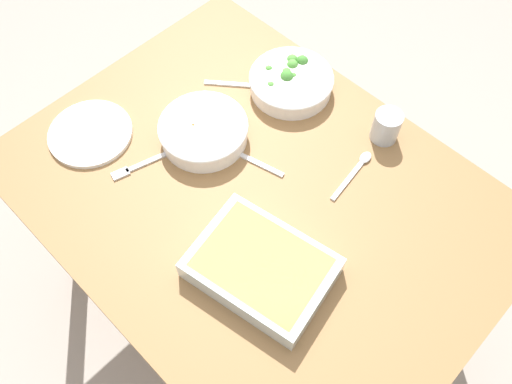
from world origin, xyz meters
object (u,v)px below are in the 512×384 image
object	(u,v)px
broccoli_bowl	(291,81)
fork_on_table	(140,165)
drink_cup	(386,127)
stew_bowl	(204,131)
spoon_by_broccoli	(244,85)
baking_dish	(261,267)
spoon_spare	(357,169)
spoon_by_stew	(245,156)
side_plate	(90,133)

from	to	relation	value
broccoli_bowl	fork_on_table	xyz separation A→B (m)	(0.10, 0.46, -0.03)
fork_on_table	drink_cup	bearing A→B (deg)	-126.95
stew_bowl	spoon_by_broccoli	xyz separation A→B (m)	(0.05, -0.20, -0.03)
baking_dish	drink_cup	xyz separation A→B (m)	(0.04, -0.50, 0.00)
drink_cup	spoon_spare	size ratio (longest dim) A/B	0.48
spoon_by_broccoli	fork_on_table	xyz separation A→B (m)	(-0.00, 0.38, -0.00)
baking_dish	spoon_by_stew	size ratio (longest dim) A/B	1.92
side_plate	spoon_by_stew	world-z (taller)	side_plate
spoon_spare	broccoli_bowl	bearing A→B (deg)	-15.23
broccoli_bowl	baking_dish	bearing A→B (deg)	125.81
spoon_by_stew	spoon_by_broccoli	world-z (taller)	same
stew_bowl	side_plate	size ratio (longest dim) A/B	1.06
drink_cup	side_plate	bearing A→B (deg)	44.13
stew_bowl	baking_dish	bearing A→B (deg)	155.72
drink_cup	spoon_spare	xyz separation A→B (m)	(-0.02, 0.13, -0.03)
stew_bowl	drink_cup	distance (m)	0.47
stew_bowl	fork_on_table	distance (m)	0.19
stew_bowl	fork_on_table	bearing A→B (deg)	73.63
drink_cup	spoon_spare	distance (m)	0.14
stew_bowl	spoon_by_stew	bearing A→B (deg)	-165.93
spoon_spare	fork_on_table	world-z (taller)	spoon_spare
broccoli_bowl	spoon_by_broccoli	xyz separation A→B (m)	(0.10, 0.08, -0.03)
broccoli_bowl	side_plate	bearing A→B (deg)	61.32
fork_on_table	side_plate	bearing A→B (deg)	9.28
baking_dish	side_plate	xyz separation A→B (m)	(0.59, 0.04, -0.03)
stew_bowl	baking_dish	world-z (taller)	baking_dish
spoon_by_broccoli	drink_cup	bearing A→B (deg)	-161.20
broccoli_bowl	spoon_spare	xyz separation A→B (m)	(-0.30, 0.08, -0.03)
baking_dish	side_plate	size ratio (longest dim) A/B	1.52
spoon_by_stew	drink_cup	bearing A→B (deg)	-124.90
baking_dish	fork_on_table	distance (m)	0.42
broccoli_bowl	drink_cup	xyz separation A→B (m)	(-0.29, -0.05, 0.01)
side_plate	spoon_spare	size ratio (longest dim) A/B	1.25
baking_dish	drink_cup	size ratio (longest dim) A/B	3.94
baking_dish	drink_cup	distance (m)	0.50
drink_cup	spoon_by_stew	size ratio (longest dim) A/B	0.49
drink_cup	spoon_by_broccoli	bearing A→B (deg)	18.80
stew_bowl	drink_cup	size ratio (longest dim) A/B	2.74
stew_bowl	spoon_spare	world-z (taller)	stew_bowl
broccoli_bowl	spoon_by_stew	distance (m)	0.27
spoon_spare	side_plate	bearing A→B (deg)	35.43
fork_on_table	stew_bowl	bearing A→B (deg)	-106.37
drink_cup	spoon_by_broccoli	size ratio (longest dim) A/B	0.57
spoon_by_broccoli	fork_on_table	world-z (taller)	spoon_by_broccoli
spoon_by_broccoli	stew_bowl	bearing A→B (deg)	105.15
broccoli_bowl	drink_cup	world-z (taller)	drink_cup
drink_cup	side_plate	world-z (taller)	drink_cup
stew_bowl	spoon_spare	bearing A→B (deg)	-149.85
broccoli_bowl	spoon_by_stew	size ratio (longest dim) A/B	1.34
spoon_by_stew	spoon_by_broccoli	xyz separation A→B (m)	(0.17, -0.17, 0.00)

